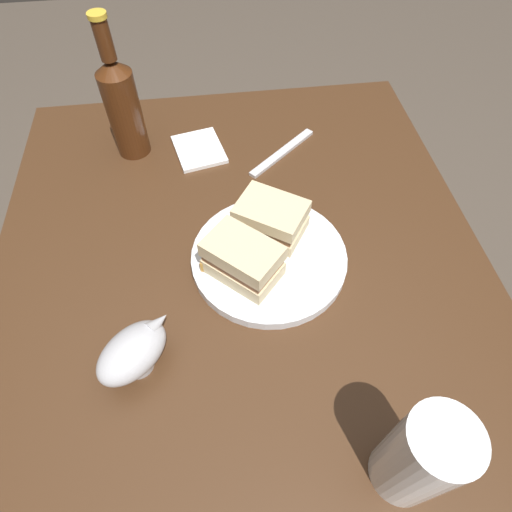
{
  "coord_description": "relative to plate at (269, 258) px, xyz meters",
  "views": [
    {
      "loc": [
        0.39,
        -0.03,
        1.35
      ],
      "look_at": [
        -0.01,
        0.02,
        0.81
      ],
      "focal_mm": 30.13,
      "sensor_mm": 36.0,
      "label": 1
    }
  ],
  "objects": [
    {
      "name": "ground_plane",
      "position": [
        0.02,
        -0.04,
        -0.79
      ],
      "size": [
        6.0,
        6.0,
        0.0
      ],
      "primitive_type": "plane",
      "color": "#4C4238"
    },
    {
      "name": "dining_table",
      "position": [
        0.02,
        -0.04,
        -0.4
      ],
      "size": [
        1.0,
        0.81,
        0.78
      ],
      "primitive_type": "cube",
      "color": "#422816",
      "rests_on": "ground"
    },
    {
      "name": "plate",
      "position": [
        0.0,
        0.0,
        0.0
      ],
      "size": [
        0.25,
        0.25,
        0.02
      ],
      "primitive_type": "cylinder",
      "color": "white",
      "rests_on": "dining_table"
    },
    {
      "name": "sandwich_half_left",
      "position": [
        -0.05,
        0.01,
        0.04
      ],
      "size": [
        0.12,
        0.13,
        0.06
      ],
      "color": "beige",
      "rests_on": "plate"
    },
    {
      "name": "sandwich_half_right",
      "position": [
        0.03,
        -0.04,
        0.04
      ],
      "size": [
        0.13,
        0.13,
        0.07
      ],
      "color": "beige",
      "rests_on": "plate"
    },
    {
      "name": "potato_wedge_front",
      "position": [
        -0.03,
        -0.07,
        0.02
      ],
      "size": [
        0.05,
        0.04,
        0.02
      ],
      "primitive_type": "cube",
      "rotation": [
        0.0,
        0.0,
        0.4
      ],
      "color": "#B77F33",
      "rests_on": "plate"
    },
    {
      "name": "potato_wedge_middle",
      "position": [
        0.01,
        -0.05,
        0.02
      ],
      "size": [
        0.04,
        0.06,
        0.02
      ],
      "primitive_type": "cube",
      "rotation": [
        0.0,
        0.0,
        1.06
      ],
      "color": "#B77F33",
      "rests_on": "plate"
    },
    {
      "name": "potato_wedge_back",
      "position": [
        0.01,
        -0.08,
        0.02
      ],
      "size": [
        0.03,
        0.05,
        0.02
      ],
      "primitive_type": "cube",
      "rotation": [
        0.0,
        0.0,
        1.24
      ],
      "color": "#B77F33",
      "rests_on": "plate"
    },
    {
      "name": "pint_glass",
      "position": [
        0.33,
        0.11,
        0.06
      ],
      "size": [
        0.07,
        0.07,
        0.16
      ],
      "color": "white",
      "rests_on": "dining_table"
    },
    {
      "name": "gravy_boat",
      "position": [
        0.15,
        -0.2,
        0.03
      ],
      "size": [
        0.12,
        0.12,
        0.07
      ],
      "color": "#B7B7BC",
      "rests_on": "dining_table"
    },
    {
      "name": "cider_bottle",
      "position": [
        -0.31,
        -0.23,
        0.1
      ],
      "size": [
        0.06,
        0.06,
        0.26
      ],
      "color": "#47230F",
      "rests_on": "dining_table"
    },
    {
      "name": "napkin",
      "position": [
        -0.29,
        -0.1,
        -0.0
      ],
      "size": [
        0.13,
        0.11,
        0.01
      ],
      "primitive_type": "cube",
      "rotation": [
        0.0,
        0.0,
        0.21
      ],
      "color": "white",
      "rests_on": "dining_table"
    },
    {
      "name": "fork",
      "position": [
        -0.26,
        0.07,
        -0.01
      ],
      "size": [
        0.13,
        0.15,
        0.01
      ],
      "primitive_type": "cube",
      "rotation": [
        0.0,
        0.0,
        2.28
      ],
      "color": "silver",
      "rests_on": "dining_table"
    }
  ]
}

